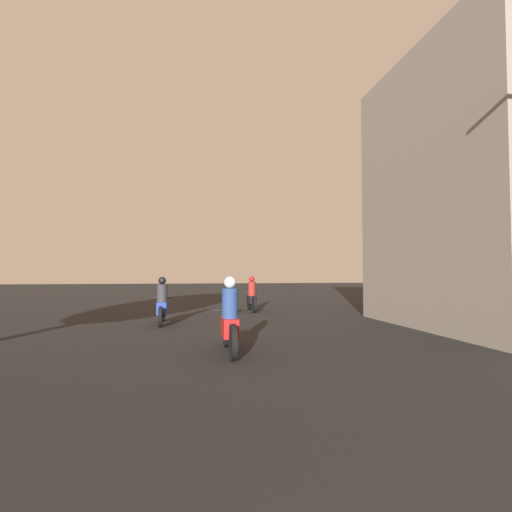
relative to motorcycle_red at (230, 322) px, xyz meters
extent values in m
cylinder|color=black|center=(0.00, 0.71, -0.29)|extent=(0.10, 0.67, 0.67)
cylinder|color=black|center=(0.00, -0.66, -0.29)|extent=(0.10, 0.67, 0.67)
cube|color=red|center=(0.00, 0.02, -0.10)|extent=(0.30, 0.83, 0.38)
cylinder|color=black|center=(0.00, 0.47, 0.19)|extent=(0.60, 0.04, 0.04)
cylinder|color=navy|center=(0.00, -0.06, 0.39)|extent=(0.32, 0.32, 0.60)
sphere|color=silver|center=(0.00, -0.06, 0.81)|extent=(0.24, 0.24, 0.24)
cylinder|color=black|center=(-1.64, 5.61, -0.31)|extent=(0.10, 0.61, 0.61)
cylinder|color=black|center=(-1.64, 4.20, -0.31)|extent=(0.10, 0.61, 0.61)
cube|color=#1E389E|center=(-1.64, 4.90, -0.12)|extent=(0.30, 0.78, 0.39)
cylinder|color=black|center=(-1.64, 5.36, 0.18)|extent=(0.60, 0.04, 0.04)
cylinder|color=#2D2D33|center=(-1.64, 4.83, 0.36)|extent=(0.32, 0.32, 0.55)
sphere|color=black|center=(-1.64, 4.83, 0.75)|extent=(0.24, 0.24, 0.24)
cylinder|color=black|center=(1.81, 9.29, -0.29)|extent=(0.10, 0.66, 0.66)
cylinder|color=black|center=(1.81, 7.91, -0.29)|extent=(0.10, 0.66, 0.66)
cube|color=black|center=(1.81, 8.60, -0.13)|extent=(0.30, 0.89, 0.32)
cylinder|color=black|center=(1.81, 9.05, 0.13)|extent=(0.60, 0.04, 0.04)
cylinder|color=maroon|center=(1.81, 8.51, 0.32)|extent=(0.32, 0.32, 0.57)
sphere|color=#A51919|center=(1.81, 8.51, 0.73)|extent=(0.24, 0.24, 0.24)
cube|color=gray|center=(8.53, 2.42, 3.48)|extent=(5.89, 6.96, 8.20)
camera|label=1|loc=(-0.83, -8.10, 1.01)|focal=28.00mm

